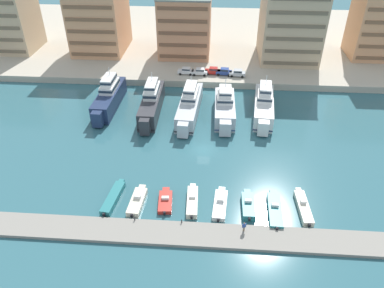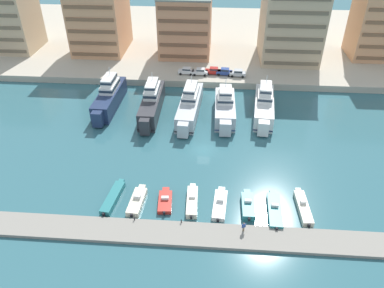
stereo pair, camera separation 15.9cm
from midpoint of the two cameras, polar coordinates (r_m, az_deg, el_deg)
name	(u,v)px [view 2 (the right image)]	position (r m, az deg, el deg)	size (l,w,h in m)	color
ground_plane	(204,150)	(72.81, 1.83, -0.93)	(400.00, 400.00, 0.00)	#336670
quay_promenade	(213,39)	(128.20, 3.23, 15.74)	(180.00, 70.00, 1.69)	#BCB29E
pier_dock	(196,235)	(56.36, 0.74, -13.69)	(120.00, 4.59, 0.52)	gray
yacht_navy_far_left	(109,97)	(88.33, -12.43, 7.04)	(4.36, 19.18, 8.74)	navy
yacht_charcoal_left	(152,102)	(84.37, -6.09, 6.33)	(3.89, 19.80, 8.69)	#333338
yacht_silver_mid_left	(190,105)	(83.52, -0.28, 6.03)	(5.12, 20.64, 8.15)	silver
yacht_silver_center_left	(225,107)	(82.87, 5.09, 5.61)	(4.54, 17.05, 8.02)	silver
yacht_white_center	(264,105)	(84.76, 10.99, 5.87)	(5.55, 19.00, 8.37)	white
motorboat_teal_far_left	(113,197)	(62.86, -11.85, -7.98)	(2.52, 8.47, 1.08)	teal
motorboat_cream_left	(137,201)	(61.61, -8.28, -8.59)	(2.43, 7.24, 1.51)	beige
motorboat_red_mid_left	(165,201)	(61.31, -4.04, -8.67)	(2.55, 6.13, 1.17)	red
motorboat_cream_center_left	(192,201)	(60.94, 0.09, -8.70)	(1.97, 7.72, 1.40)	beige
motorboat_white_center	(220,204)	(60.73, 4.35, -9.14)	(2.49, 7.71, 1.34)	white
motorboat_teal_center_right	(248,205)	(60.86, 8.58, -9.22)	(2.01, 6.69, 1.53)	teal
motorboat_teal_mid_right	(274,210)	(60.97, 12.53, -9.78)	(2.28, 8.68, 1.39)	teal
motorboat_cream_right	(303,207)	(62.51, 16.63, -9.22)	(1.99, 8.35, 1.49)	beige
car_white_far_left	(186,71)	(99.30, -0.83, 11.12)	(4.20, 2.12, 1.80)	white
car_white_left	(200,71)	(98.86, 1.30, 11.00)	(4.13, 1.98, 1.80)	white
car_red_mid_left	(213,71)	(99.48, 3.33, 11.11)	(4.16, 2.05, 1.80)	red
car_blue_center_left	(225,71)	(99.21, 5.03, 10.96)	(4.24, 2.22, 1.80)	#28428E
car_silver_center	(238,73)	(98.74, 7.04, 10.71)	(4.17, 2.06, 1.80)	#B7BCC1
apartment_block_far_left	(5,14)	(126.16, -26.57, 17.34)	(16.01, 13.80, 22.46)	#C6AD89
apartment_block_left	(99,15)	(116.77, -13.88, 18.48)	(14.52, 17.90, 21.74)	tan
apartment_block_mid_left	(186,23)	(111.85, -0.91, 17.89)	(14.51, 16.34, 18.59)	tan
apartment_block_center_left	(292,16)	(110.03, 15.06, 18.37)	(15.93, 17.43, 25.49)	#C6AD89
pedestrian_near_edge	(244,226)	(56.28, 7.97, -12.31)	(0.62, 0.39, 1.70)	#7A6B56
bollard_west	(134,218)	(58.45, -8.69, -11.14)	(0.20, 0.20, 0.61)	#2D2D33
bollard_west_mid	(181,221)	(57.45, -1.55, -11.64)	(0.20, 0.20, 0.61)	#2D2D33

